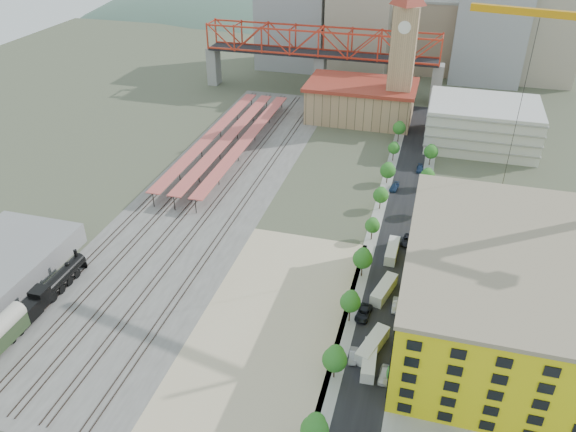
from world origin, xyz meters
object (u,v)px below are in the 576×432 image
(construction_building, at_px, (527,296))
(site_trailer_c, at_px, (384,290))
(site_trailer_b, at_px, (372,345))
(site_trailer_a, at_px, (369,360))
(clock_tower, at_px, (404,41))
(site_trailer_d, at_px, (392,251))
(locomotive, at_px, (52,288))

(construction_building, relative_size, site_trailer_c, 5.28)
(site_trailer_b, bearing_deg, site_trailer_a, -72.94)
(site_trailer_a, bearing_deg, site_trailer_c, 86.43)
(site_trailer_b, height_order, site_trailer_c, site_trailer_b)
(clock_tower, bearing_deg, site_trailer_a, -86.04)
(site_trailer_a, relative_size, site_trailer_d, 0.99)
(clock_tower, xyz_separation_m, construction_building, (34.00, -99.99, -19.29))
(clock_tower, height_order, site_trailer_b, clock_tower)
(site_trailer_a, height_order, site_trailer_b, site_trailer_b)
(site_trailer_b, xyz_separation_m, site_trailer_d, (0.00, 31.44, -0.07))
(locomotive, bearing_deg, clock_tower, 63.02)
(site_trailer_b, bearing_deg, site_trailer_c, 107.06)
(construction_building, height_order, locomotive, construction_building)
(site_trailer_b, bearing_deg, clock_tower, 111.15)
(construction_building, xyz_separation_m, site_trailer_c, (-26.00, 4.98, -8.10))
(locomotive, bearing_deg, site_trailer_a, -1.38)
(site_trailer_a, distance_m, site_trailer_b, 3.74)
(locomotive, bearing_deg, site_trailer_c, 16.00)
(clock_tower, xyz_separation_m, site_trailer_b, (8.00, -111.80, -27.36))
(locomotive, distance_m, site_trailer_d, 74.06)
(clock_tower, relative_size, site_trailer_a, 5.70)
(construction_building, relative_size, site_trailer_d, 5.47)
(site_trailer_a, height_order, site_trailer_d, site_trailer_d)
(clock_tower, distance_m, construction_building, 107.36)
(locomotive, height_order, site_trailer_a, locomotive)
(clock_tower, distance_m, site_trailer_b, 115.38)
(clock_tower, relative_size, site_trailer_b, 5.34)
(site_trailer_a, height_order, site_trailer_c, site_trailer_c)
(locomotive, height_order, site_trailer_d, locomotive)
(site_trailer_b, bearing_deg, site_trailer_d, 107.06)
(clock_tower, distance_m, site_trailer_d, 85.29)
(construction_building, xyz_separation_m, site_trailer_a, (-26.00, -15.55, -8.16))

